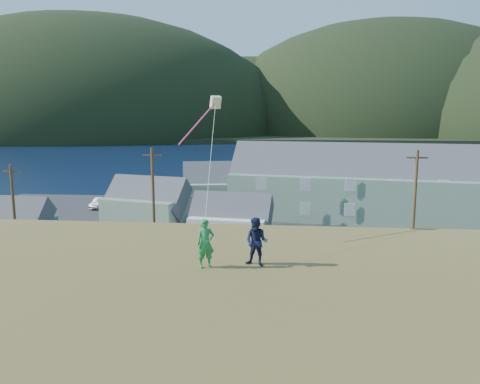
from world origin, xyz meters
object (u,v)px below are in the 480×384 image
Objects in this scene: shed_teal at (6,226)px; kite_flyer_navy at (257,242)px; kite_flyer_green at (205,243)px; wharf at (211,190)px; shed_white at (231,221)px; lodge at (362,185)px; shed_palegreen_near at (147,204)px; shed_palegreen_far at (225,186)px.

shed_teal is 4.64× the size of kite_flyer_navy.
kite_flyer_green is at bearing -42.50° from shed_teal.
shed_white reaches higher than wharf.
lodge is (21.32, -18.25, 3.87)m from wharf.
shed_palegreen_far is at bearing 72.39° from shed_palegreen_near.
shed_palegreen_far is (17.69, 22.86, 0.60)m from shed_teal.
shed_teal is (-35.25, -16.57, -2.01)m from lodge.
kite_flyer_navy reaches higher than wharf.
lodge reaches higher than shed_white.
kite_flyer_green is 1.84m from kite_flyer_navy.
shed_teal is at bearing -111.81° from wharf.
lodge reaches higher than shed_teal.
shed_teal is 34.15m from kite_flyer_green.
shed_teal is 0.98× the size of shed_white.
shed_white is (6.84, -31.12, 1.95)m from wharf.
kite_flyer_green reaches higher than shed_palegreen_far.
lodge is 25.71m from shed_palegreen_near.
wharf is at bearing 149.51° from lodge.
shed_palegreen_far is 47.75m from kite_flyer_navy.
wharf is at bearing 117.55° from kite_flyer_navy.
shed_palegreen_near is 12.91m from shed_white.
kite_flyer_navy reaches higher than shed_white.
shed_palegreen_far is 7.03× the size of kite_flyer_navy.
kite_flyer_green is (5.44, -47.32, 5.17)m from shed_palegreen_far.
kite_flyer_green is (9.20, -59.27, 7.64)m from wharf.
lodge is at bearing 49.89° from kite_flyer_green.
shed_palegreen_near is (-25.06, -5.48, -1.75)m from lodge.
wharf is 3.10× the size of shed_white.
kite_flyer_navy is at bearing -52.37° from shed_palegreen_near.
shed_teal is 15.06m from shed_palegreen_near.
lodge is 3.12× the size of shed_palegreen_near.
shed_white is at bearing -128.29° from lodge.
lodge is 4.02× the size of shed_teal.
shed_teal is 35.12m from kite_flyer_navy.
shed_palegreen_far is (7.50, 11.77, 0.34)m from shed_palegreen_near.
kite_flyer_navy is at bearing -79.42° from wharf.
kite_flyer_green reaches higher than shed_white.
lodge is 2.65× the size of shed_palegreen_far.
lodge is at bearing 92.72° from kite_flyer_navy.
lodge is 18.63× the size of kite_flyer_navy.
shed_teal is 0.78× the size of shed_palegreen_near.
wharf is 3.17× the size of shed_teal.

